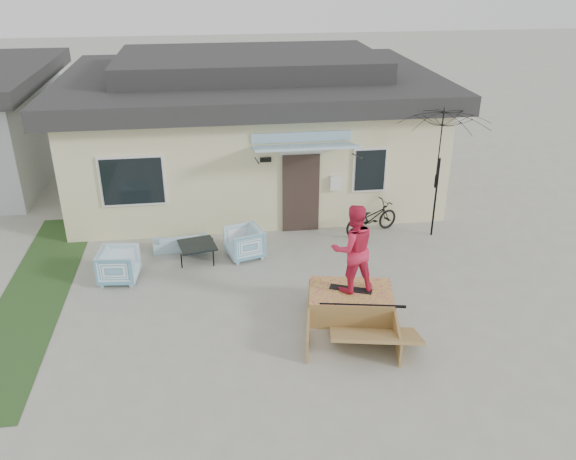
{
  "coord_description": "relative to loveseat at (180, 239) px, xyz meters",
  "views": [
    {
      "loc": [
        -1.24,
        -9.48,
        6.74
      ],
      "look_at": [
        0.3,
        1.8,
        1.3
      ],
      "focal_mm": 36.63,
      "sensor_mm": 36.0,
      "label": 1
    }
  ],
  "objects": [
    {
      "name": "bicycle",
      "position": [
        4.94,
        0.26,
        0.25
      ],
      "size": [
        1.69,
        1.12,
        1.02
      ],
      "primitive_type": "imported",
      "rotation": [
        0.0,
        0.0,
        1.96
      ],
      "color": "black",
      "rests_on": "ground"
    },
    {
      "name": "armchair_left",
      "position": [
        -1.3,
        -1.39,
        0.16
      ],
      "size": [
        0.85,
        0.9,
        0.85
      ],
      "primitive_type": "imported",
      "rotation": [
        0.0,
        0.0,
        1.47
      ],
      "color": "#4D97BA",
      "rests_on": "ground"
    },
    {
      "name": "grass_strip",
      "position": [
        -3.07,
        -1.8,
        -0.26
      ],
      "size": [
        1.4,
        8.0,
        0.01
      ],
      "primitive_type": "cube",
      "color": "#23401C",
      "rests_on": "ground"
    },
    {
      "name": "house",
      "position": [
        2.13,
        4.19,
        1.68
      ],
      "size": [
        10.8,
        8.49,
        4.1
      ],
      "color": "beige",
      "rests_on": "ground"
    },
    {
      "name": "skater",
      "position": [
        3.52,
        -3.39,
        1.26
      ],
      "size": [
        0.97,
        0.79,
        1.83
      ],
      "primitive_type": "imported",
      "rotation": [
        0.0,
        0.0,
        3.26
      ],
      "color": "#D22346",
      "rests_on": "skateboard"
    },
    {
      "name": "coffee_table",
      "position": [
        0.43,
        -0.64,
        -0.06
      ],
      "size": [
        0.98,
        0.98,
        0.41
      ],
      "primitive_type": "cube",
      "rotation": [
        0.0,
        0.0,
        0.21
      ],
      "color": "black",
      "rests_on": "ground"
    },
    {
      "name": "skate_ramp",
      "position": [
        3.51,
        -3.45,
        0.02
      ],
      "size": [
        2.05,
        2.49,
        0.55
      ],
      "primitive_type": null,
      "rotation": [
        0.0,
        0.0,
        -0.19
      ],
      "color": "olive",
      "rests_on": "ground"
    },
    {
      "name": "patio_umbrella",
      "position": [
        6.48,
        -0.09,
        1.49
      ],
      "size": [
        2.75,
        2.63,
        2.2
      ],
      "color": "black",
      "rests_on": "ground"
    },
    {
      "name": "ground",
      "position": [
        2.13,
        -3.8,
        -0.26
      ],
      "size": [
        90.0,
        90.0,
        0.0
      ],
      "primitive_type": "plane",
      "color": "gray",
      "rests_on": "ground"
    },
    {
      "name": "armchair_right",
      "position": [
        1.55,
        -0.64,
        0.15
      ],
      "size": [
        0.95,
        0.98,
        0.83
      ],
      "primitive_type": "imported",
      "rotation": [
        0.0,
        0.0,
        -1.29
      ],
      "color": "#4D97BA",
      "rests_on": "ground"
    },
    {
      "name": "skateboard",
      "position": [
        3.52,
        -3.39,
        0.32
      ],
      "size": [
        0.87,
        0.53,
        0.05
      ],
      "primitive_type": "cube",
      "rotation": [
        0.0,
        0.0,
        -0.4
      ],
      "color": "black",
      "rests_on": "skate_ramp"
    },
    {
      "name": "loveseat",
      "position": [
        0.0,
        0.0,
        0.0
      ],
      "size": [
        1.36,
        0.5,
        0.52
      ],
      "primitive_type": "imported",
      "rotation": [
        0.0,
        0.0,
        3.22
      ],
      "color": "#4D97BA",
      "rests_on": "ground"
    }
  ]
}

